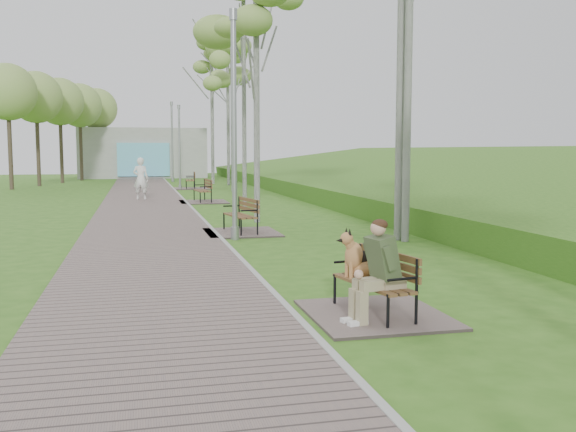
% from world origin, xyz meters
% --- Properties ---
extents(walkway, '(3.50, 67.00, 0.04)m').
position_xyz_m(walkway, '(-1.75, 21.50, 0.02)').
color(walkway, '#6D5C58').
rests_on(walkway, ground).
extents(kerb, '(0.10, 67.00, 0.05)m').
position_xyz_m(kerb, '(0.00, 21.50, 0.03)').
color(kerb, '#999993').
rests_on(kerb, ground).
extents(embankment, '(14.00, 70.00, 1.60)m').
position_xyz_m(embankment, '(12.00, 20.00, 0.00)').
color(embankment, '#54872A').
rests_on(embankment, ground).
extents(building_north, '(10.00, 5.20, 4.00)m').
position_xyz_m(building_north, '(-1.50, 50.97, 1.99)').
color(building_north, '#9E9E99').
rests_on(building_north, ground).
extents(bench_main, '(1.80, 2.00, 1.57)m').
position_xyz_m(bench_main, '(0.99, 4.81, 0.44)').
color(bench_main, '#6D5C58').
rests_on(bench_main, ground).
extents(bench_second, '(1.93, 2.14, 1.18)m').
position_xyz_m(bench_second, '(0.66, 13.88, 0.22)').
color(bench_second, '#6D5C58').
rests_on(bench_second, ground).
extents(bench_third, '(2.01, 2.23, 1.23)m').
position_xyz_m(bench_third, '(0.70, 24.46, 0.23)').
color(bench_third, '#6D5C58').
rests_on(bench_third, ground).
extents(bench_far, '(2.00, 2.22, 1.23)m').
position_xyz_m(bench_far, '(0.98, 34.37, 0.23)').
color(bench_far, '#6D5C58').
rests_on(bench_far, ground).
extents(lamp_post_second, '(0.22, 0.22, 5.66)m').
position_xyz_m(lamp_post_second, '(0.34, 12.68, 2.64)').
color(lamp_post_second, '#909398').
rests_on(lamp_post_second, ground).
extents(lamp_post_third, '(0.18, 0.18, 4.77)m').
position_xyz_m(lamp_post_third, '(0.34, 33.59, 2.23)').
color(lamp_post_third, '#909398').
rests_on(lamp_post_third, ground).
extents(lamp_post_far, '(0.22, 0.22, 5.61)m').
position_xyz_m(lamp_post_far, '(0.44, 42.78, 2.62)').
color(lamp_post_far, '#909398').
rests_on(lamp_post_far, ground).
extents(pedestrian_near, '(0.80, 0.65, 1.92)m').
position_xyz_m(pedestrian_near, '(-1.86, 26.43, 0.96)').
color(pedestrian_near, silver).
rests_on(pedestrian_near, ground).
extents(birch_mid_a, '(2.46, 2.46, 7.54)m').
position_xyz_m(birch_mid_a, '(1.60, 16.42, 5.92)').
color(birch_mid_a, silver).
rests_on(birch_mid_a, ground).
extents(birch_far_b, '(2.56, 2.56, 8.29)m').
position_xyz_m(birch_far_b, '(3.03, 31.47, 6.51)').
color(birch_far_b, silver).
rests_on(birch_far_b, ground).
extents(birch_far_c, '(2.99, 2.99, 10.06)m').
position_xyz_m(birch_far_c, '(3.69, 37.70, 7.90)').
color(birch_far_c, silver).
rests_on(birch_far_c, ground).
extents(birch_distant_a, '(2.99, 2.99, 10.89)m').
position_xyz_m(birch_distant_a, '(2.92, 39.73, 8.55)').
color(birch_distant_a, silver).
rests_on(birch_distant_a, ground).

